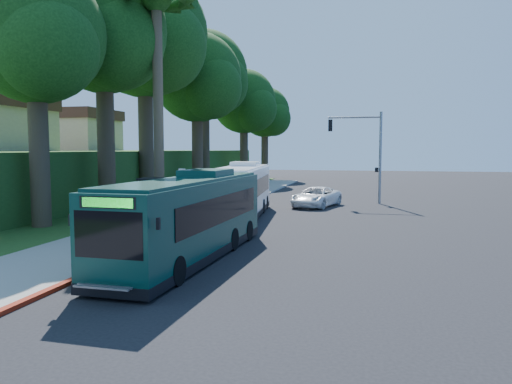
% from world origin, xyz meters
% --- Properties ---
extents(ground, '(140.00, 140.00, 0.00)m').
position_xyz_m(ground, '(0.00, 0.00, 0.00)').
color(ground, black).
rests_on(ground, ground).
extents(sidewalk, '(4.50, 70.00, 0.12)m').
position_xyz_m(sidewalk, '(-7.30, 0.00, 0.06)').
color(sidewalk, gray).
rests_on(sidewalk, ground).
extents(red_curb, '(0.25, 30.00, 0.13)m').
position_xyz_m(red_curb, '(-5.00, -4.00, 0.07)').
color(red_curb, maroon).
rests_on(red_curb, ground).
extents(grass_verge, '(8.00, 70.00, 0.06)m').
position_xyz_m(grass_verge, '(-13.00, 5.00, 0.03)').
color(grass_verge, '#234719').
rests_on(grass_verge, ground).
extents(bus_shelter, '(3.20, 1.51, 2.55)m').
position_xyz_m(bus_shelter, '(-7.26, -2.86, 1.81)').
color(bus_shelter, black).
rests_on(bus_shelter, ground).
extents(stop_sign_pole, '(0.35, 0.06, 3.17)m').
position_xyz_m(stop_sign_pole, '(-5.40, -5.00, 2.08)').
color(stop_sign_pole, gray).
rests_on(stop_sign_pole, ground).
extents(traffic_signal_pole, '(4.10, 0.30, 7.00)m').
position_xyz_m(traffic_signal_pole, '(3.78, 10.00, 4.42)').
color(traffic_signal_pole, gray).
rests_on(traffic_signal_pole, ground).
extents(palm_tree, '(4.20, 4.20, 14.40)m').
position_xyz_m(palm_tree, '(-8.20, -1.50, 12.38)').
color(palm_tree, '#4C3F2D').
rests_on(palm_tree, ground).
extents(hillside_backdrop, '(24.00, 60.00, 8.80)m').
position_xyz_m(hillside_backdrop, '(-26.30, 15.10, 2.44)').
color(hillside_backdrop, '#234719').
rests_on(hillside_backdrop, ground).
extents(tree_0, '(8.40, 8.00, 15.70)m').
position_xyz_m(tree_0, '(-12.40, -0.02, 11.20)').
color(tree_0, '#382B1E').
rests_on(tree_0, ground).
extents(tree_1, '(10.50, 10.00, 18.26)m').
position_xyz_m(tree_1, '(-13.37, 7.98, 12.73)').
color(tree_1, '#382B1E').
rests_on(tree_1, ground).
extents(tree_2, '(8.82, 8.40, 15.12)m').
position_xyz_m(tree_2, '(-11.89, 15.98, 10.48)').
color(tree_2, '#382B1E').
rests_on(tree_2, ground).
extents(tree_3, '(10.08, 9.60, 17.28)m').
position_xyz_m(tree_3, '(-13.88, 23.98, 11.98)').
color(tree_3, '#382B1E').
rests_on(tree_3, ground).
extents(tree_4, '(8.40, 8.00, 14.14)m').
position_xyz_m(tree_4, '(-11.40, 31.98, 9.73)').
color(tree_4, '#382B1E').
rests_on(tree_4, ground).
extents(tree_5, '(7.35, 7.00, 12.86)m').
position_xyz_m(tree_5, '(-10.41, 39.99, 8.96)').
color(tree_5, '#382B1E').
rests_on(tree_5, ground).
extents(tree_6, '(7.56, 7.20, 13.74)m').
position_xyz_m(tree_6, '(-12.91, -6.01, 9.71)').
color(tree_6, '#382B1E').
rests_on(tree_6, ground).
extents(white_bus, '(3.53, 11.46, 3.36)m').
position_xyz_m(white_bus, '(-3.66, 0.48, 1.64)').
color(white_bus, white).
rests_on(white_bus, ground).
extents(teal_bus, '(2.85, 11.30, 3.34)m').
position_xyz_m(teal_bus, '(-2.60, -11.39, 1.63)').
color(teal_bus, '#09332B').
rests_on(teal_bus, ground).
extents(pickup, '(3.68, 5.60, 1.43)m').
position_xyz_m(pickup, '(0.28, 6.95, 0.72)').
color(pickup, white).
rests_on(pickup, ground).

